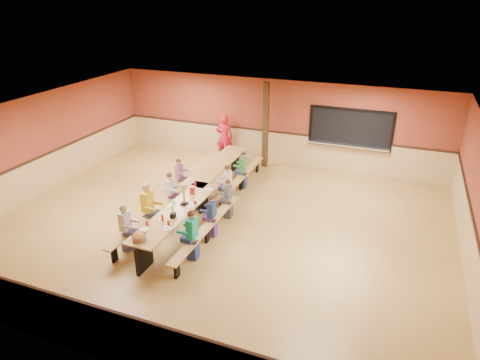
% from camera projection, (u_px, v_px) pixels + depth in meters
% --- Properties ---
extents(ground, '(12.00, 12.00, 0.00)m').
position_uv_depth(ground, '(221.00, 224.00, 11.58)').
color(ground, olive).
rests_on(ground, ground).
extents(room_envelope, '(12.04, 10.04, 3.02)m').
position_uv_depth(room_envelope, '(220.00, 201.00, 11.30)').
color(room_envelope, brown).
rests_on(room_envelope, ground).
extents(kitchen_pass_through, '(2.78, 0.28, 1.38)m').
position_uv_depth(kitchen_pass_through, '(350.00, 130.00, 14.33)').
color(kitchen_pass_through, black).
rests_on(kitchen_pass_through, ground).
extents(structural_post, '(0.18, 0.18, 3.00)m').
position_uv_depth(structural_post, '(266.00, 126.00, 14.78)').
color(structural_post, '#312110').
rests_on(structural_post, ground).
extents(cafeteria_table_main, '(1.91, 3.70, 0.74)m').
position_uv_depth(cafeteria_table_main, '(177.00, 218.00, 10.83)').
color(cafeteria_table_main, '#A47B41').
rests_on(cafeteria_table_main, ground).
extents(cafeteria_table_second, '(1.91, 3.70, 0.74)m').
position_uv_depth(cafeteria_table_second, '(217.00, 170.00, 13.65)').
color(cafeteria_table_second, '#A47B41').
rests_on(cafeteria_table_second, ground).
extents(seated_child_white_left, '(0.37, 0.31, 1.22)m').
position_uv_depth(seated_child_white_left, '(126.00, 228.00, 10.20)').
color(seated_child_white_left, '#BABBC0').
rests_on(seated_child_white_left, ground).
extents(seated_adult_yellow, '(0.44, 0.36, 1.35)m').
position_uv_depth(seated_adult_yellow, '(148.00, 208.00, 11.00)').
color(seated_adult_yellow, gold).
rests_on(seated_adult_yellow, ground).
extents(seated_child_grey_left, '(0.35, 0.29, 1.18)m').
position_uv_depth(seated_child_grey_left, '(170.00, 193.00, 12.00)').
color(seated_child_grey_left, silver).
rests_on(seated_child_grey_left, ground).
extents(seated_child_teal_right, '(0.39, 0.32, 1.26)m').
position_uv_depth(seated_child_teal_right, '(192.00, 235.00, 9.86)').
color(seated_child_teal_right, '#118C73').
rests_on(seated_child_teal_right, ground).
extents(seated_child_navy_right, '(0.34, 0.28, 1.14)m').
position_uv_depth(seated_child_navy_right, '(212.00, 216.00, 10.80)').
color(seated_child_navy_right, navy).
rests_on(seated_child_navy_right, ground).
extents(seated_child_char_right, '(0.33, 0.27, 1.13)m').
position_uv_depth(seated_child_char_right, '(228.00, 199.00, 11.69)').
color(seated_child_char_right, '#484D52').
rests_on(seated_child_char_right, ground).
extents(seated_child_purple_sec, '(0.34, 0.27, 1.14)m').
position_uv_depth(seated_child_purple_sec, '(179.00, 177.00, 13.07)').
color(seated_child_purple_sec, '#865083').
rests_on(seated_child_purple_sec, ground).
extents(seated_child_green_sec, '(0.36, 0.29, 1.19)m').
position_uv_depth(seated_child_green_sec, '(243.00, 170.00, 13.50)').
color(seated_child_green_sec, '#347D3F').
rests_on(seated_child_green_sec, ground).
extents(seated_child_tan_sec, '(0.37, 0.30, 1.22)m').
position_uv_depth(seated_child_tan_sec, '(228.00, 185.00, 12.42)').
color(seated_child_tan_sec, beige).
rests_on(seated_child_tan_sec, ground).
extents(standing_woman, '(0.72, 0.59, 1.69)m').
position_uv_depth(standing_woman, '(224.00, 137.00, 15.71)').
color(standing_woman, red).
rests_on(standing_woman, ground).
extents(punch_pitcher, '(0.16, 0.16, 0.22)m').
position_uv_depth(punch_pitcher, '(192.00, 190.00, 11.55)').
color(punch_pitcher, '#B11E17').
rests_on(punch_pitcher, cafeteria_table_main).
extents(chip_bowl, '(0.32, 0.32, 0.15)m').
position_uv_depth(chip_bowl, '(139.00, 237.00, 9.43)').
color(chip_bowl, orange).
rests_on(chip_bowl, cafeteria_table_main).
extents(napkin_dispenser, '(0.10, 0.14, 0.13)m').
position_uv_depth(napkin_dispenser, '(173.00, 215.00, 10.36)').
color(napkin_dispenser, black).
rests_on(napkin_dispenser, cafeteria_table_main).
extents(condiment_mustard, '(0.06, 0.06, 0.17)m').
position_uv_depth(condiment_mustard, '(172.00, 208.00, 10.66)').
color(condiment_mustard, yellow).
rests_on(condiment_mustard, cafeteria_table_main).
extents(condiment_ketchup, '(0.06, 0.06, 0.17)m').
position_uv_depth(condiment_ketchup, '(162.00, 218.00, 10.21)').
color(condiment_ketchup, '#B2140F').
rests_on(condiment_ketchup, cafeteria_table_main).
extents(table_paddle, '(0.16, 0.16, 0.56)m').
position_uv_depth(table_paddle, '(184.00, 200.00, 10.96)').
color(table_paddle, black).
rests_on(table_paddle, cafeteria_table_main).
extents(place_settings, '(0.65, 3.30, 0.11)m').
position_uv_depth(place_settings, '(177.00, 208.00, 10.72)').
color(place_settings, beige).
rests_on(place_settings, cafeteria_table_main).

